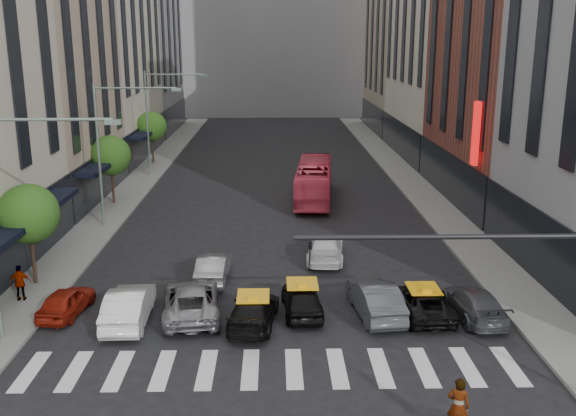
{
  "coord_description": "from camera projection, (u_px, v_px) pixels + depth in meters",
  "views": [
    {
      "loc": [
        -0.11,
        -19.74,
        11.67
      ],
      "look_at": [
        0.57,
        9.49,
        4.0
      ],
      "focal_mm": 40.0,
      "sensor_mm": 36.0,
      "label": 1
    }
  ],
  "objects": [
    {
      "name": "ground",
      "position": [
        278.0,
        390.0,
        22.05
      ],
      "size": [
        160.0,
        160.0,
        0.0
      ],
      "primitive_type": "plane",
      "color": "black",
      "rests_on": "ground"
    },
    {
      "name": "car_grey_mid",
      "position": [
        375.0,
        298.0,
        27.92
      ],
      "size": [
        2.15,
        4.8,
        1.53
      ],
      "primitive_type": "imported",
      "rotation": [
        0.0,
        0.0,
        3.26
      ],
      "color": "#42454A",
      "rests_on": "ground"
    },
    {
      "name": "car_white_front",
      "position": [
        129.0,
        305.0,
        27.17
      ],
      "size": [
        1.77,
        4.72,
        1.54
      ],
      "primitive_type": "imported",
      "rotation": [
        0.0,
        0.0,
        3.17
      ],
      "color": "silver",
      "rests_on": "ground"
    },
    {
      "name": "streetlamp_mid",
      "position": [
        113.0,
        136.0,
        39.67
      ],
      "size": [
        5.38,
        0.25,
        9.0
      ],
      "color": "gray",
      "rests_on": "sidewalk_left"
    },
    {
      "name": "tree_far",
      "position": [
        152.0,
        126.0,
        61.48
      ],
      "size": [
        2.88,
        2.88,
        4.95
      ],
      "color": "black",
      "rests_on": "sidewalk_left"
    },
    {
      "name": "car_grey_curb",
      "position": [
        474.0,
        303.0,
        27.71
      ],
      "size": [
        2.11,
        4.57,
        1.29
      ],
      "primitive_type": "imported",
      "rotation": [
        0.0,
        0.0,
        3.21
      ],
      "color": "#3F4247",
      "rests_on": "ground"
    },
    {
      "name": "liberty_sign",
      "position": [
        476.0,
        134.0,
        40.15
      ],
      "size": [
        0.3,
        0.7,
        4.0
      ],
      "color": "red",
      "rests_on": "ground"
    },
    {
      "name": "car_row2_right",
      "position": [
        325.0,
        248.0,
        34.97
      ],
      "size": [
        2.36,
        4.94,
        1.39
      ],
      "primitive_type": "imported",
      "rotation": [
        0.0,
        0.0,
        3.05
      ],
      "color": "white",
      "rests_on": "ground"
    },
    {
      "name": "streetlamp_far",
      "position": [
        158.0,
        109.0,
        55.14
      ],
      "size": [
        5.38,
        0.25,
        9.0
      ],
      "color": "gray",
      "rests_on": "sidewalk_left"
    },
    {
      "name": "taxi_right",
      "position": [
        423.0,
        302.0,
        27.92
      ],
      "size": [
        2.2,
        4.49,
        1.23
      ],
      "primitive_type": "imported",
      "rotation": [
        0.0,
        0.0,
        3.18
      ],
      "color": "black",
      "rests_on": "ground"
    },
    {
      "name": "car_row2_left",
      "position": [
        213.0,
        268.0,
        31.99
      ],
      "size": [
        1.56,
        4.14,
        1.35
      ],
      "primitive_type": "imported",
      "rotation": [
        0.0,
        0.0,
        3.11
      ],
      "color": "#939498",
      "rests_on": "ground"
    },
    {
      "name": "tree_near",
      "position": [
        29.0,
        214.0,
        30.53
      ],
      "size": [
        2.88,
        2.88,
        4.95
      ],
      "color": "black",
      "rests_on": "sidewalk_left"
    },
    {
      "name": "building_left_b",
      "position": [
        36.0,
        35.0,
        45.7
      ],
      "size": [
        8.0,
        16.0,
        24.0
      ],
      "primitive_type": "cube",
      "color": "tan",
      "rests_on": "ground"
    },
    {
      "name": "bus",
      "position": [
        314.0,
        181.0,
        47.87
      ],
      "size": [
        3.45,
        10.68,
        2.92
      ],
      "primitive_type": "imported",
      "rotation": [
        0.0,
        0.0,
        3.05
      ],
      "color": "#F84866",
      "rests_on": "ground"
    },
    {
      "name": "taxi_left",
      "position": [
        253.0,
        311.0,
        26.94
      ],
      "size": [
        2.32,
        4.64,
        1.29
      ],
      "primitive_type": "imported",
      "rotation": [
        0.0,
        0.0,
        3.02
      ],
      "color": "black",
      "rests_on": "ground"
    },
    {
      "name": "tree_mid",
      "position": [
        111.0,
        155.0,
        46.0
      ],
      "size": [
        2.88,
        2.88,
        4.95
      ],
      "color": "black",
      "rests_on": "sidewalk_left"
    },
    {
      "name": "sidewalk_left",
      "position": [
        130.0,
        191.0,
        50.79
      ],
      "size": [
        3.0,
        96.0,
        0.15
      ],
      "primitive_type": "cube",
      "color": "slate",
      "rests_on": "ground"
    },
    {
      "name": "pedestrian_far",
      "position": [
        20.0,
        283.0,
        29.11
      ],
      "size": [
        1.03,
        0.54,
        1.67
      ],
      "primitive_type": "imported",
      "rotation": [
        0.0,
        0.0,
        3.28
      ],
      "color": "gray",
      "rests_on": "sidewalk_left"
    },
    {
      "name": "taxi_center",
      "position": [
        302.0,
        299.0,
        28.07
      ],
      "size": [
        1.87,
        4.15,
        1.38
      ],
      "primitive_type": "imported",
      "rotation": [
        0.0,
        0.0,
        3.2
      ],
      "color": "black",
      "rests_on": "ground"
    },
    {
      "name": "building_right_b",
      "position": [
        515.0,
        21.0,
        45.24
      ],
      "size": [
        8.0,
        18.0,
        26.0
      ],
      "primitive_type": "cube",
      "color": "brown",
      "rests_on": "ground"
    },
    {
      "name": "building_right_d",
      "position": [
        407.0,
        21.0,
        81.73
      ],
      "size": [
        8.0,
        18.0,
        28.0
      ],
      "primitive_type": "cube",
      "color": "tan",
      "rests_on": "ground"
    },
    {
      "name": "car_red",
      "position": [
        66.0,
        301.0,
        27.99
      ],
      "size": [
        1.92,
        3.79,
        1.24
      ],
      "primitive_type": "imported",
      "rotation": [
        0.0,
        0.0,
        3.01
      ],
      "color": "maroon",
      "rests_on": "ground"
    },
    {
      "name": "sidewalk_right",
      "position": [
        419.0,
        190.0,
        51.3
      ],
      "size": [
        3.0,
        96.0,
        0.15
      ],
      "primitive_type": "cube",
      "color": "slate",
      "rests_on": "ground"
    },
    {
      "name": "traffic_signal",
      "position": [
        522.0,
        277.0,
        20.12
      ],
      "size": [
        10.1,
        0.2,
        6.0
      ],
      "color": "black",
      "rests_on": "ground"
    },
    {
      "name": "streetlamp_near",
      "position": [
        11.0,
        198.0,
        24.2
      ],
      "size": [
        5.38,
        0.25,
        9.0
      ],
      "color": "gray",
      "rests_on": "sidewalk_left"
    },
    {
      "name": "car_silver",
      "position": [
        191.0,
        300.0,
        27.86
      ],
      "size": [
        2.99,
        5.4,
        1.43
      ],
      "primitive_type": "imported",
      "rotation": [
        0.0,
        0.0,
        3.26
      ],
      "color": "gray",
      "rests_on": "ground"
    },
    {
      "name": "rider",
      "position": [
        460.0,
        387.0,
        18.81
      ],
      "size": [
        0.79,
        0.67,
        1.83
      ],
      "primitive_type": "imported",
      "rotation": [
        0.0,
        0.0,
        2.74
      ],
      "color": "gray",
      "rests_on": "motorcycle"
    },
    {
      "name": "building_left_d",
      "position": [
        139.0,
        13.0,
        80.72
      ],
      "size": [
        8.0,
        18.0,
        30.0
      ],
      "primitive_type": "cube",
      "color": "gray",
      "rests_on": "ground"
    }
  ]
}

